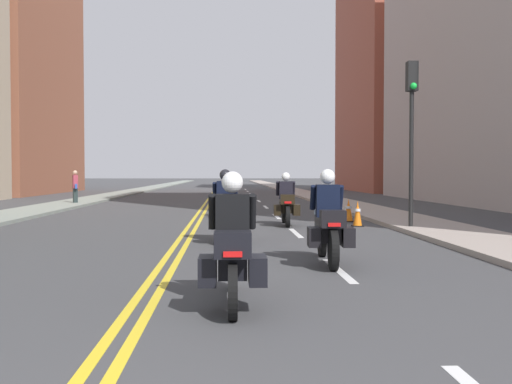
# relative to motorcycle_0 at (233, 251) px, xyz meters

# --- Properties ---
(ground_plane) EXTENTS (264.00, 264.00, 0.00)m
(ground_plane) POSITION_rel_motorcycle_0_xyz_m (-1.08, 42.51, -0.66)
(ground_plane) COLOR #3E3E41
(sidewalk_left) EXTENTS (2.27, 144.00, 0.12)m
(sidewalk_left) POSITION_rel_motorcycle_0_xyz_m (-7.85, 42.51, -0.60)
(sidewalk_left) COLOR gray
(sidewalk_left) RESTS_ON ground
(sidewalk_right) EXTENTS (2.27, 144.00, 0.12)m
(sidewalk_right) POSITION_rel_motorcycle_0_xyz_m (5.70, 42.51, -0.60)
(sidewalk_right) COLOR #A19389
(sidewalk_right) RESTS_ON ground
(centreline_yellow_inner) EXTENTS (0.12, 132.00, 0.01)m
(centreline_yellow_inner) POSITION_rel_motorcycle_0_xyz_m (-1.20, 42.51, -0.65)
(centreline_yellow_inner) COLOR yellow
(centreline_yellow_inner) RESTS_ON ground
(centreline_yellow_outer) EXTENTS (0.12, 132.00, 0.01)m
(centreline_yellow_outer) POSITION_rel_motorcycle_0_xyz_m (-0.96, 42.51, -0.65)
(centreline_yellow_outer) COLOR yellow
(centreline_yellow_outer) RESTS_ON ground
(lane_dashes_white) EXTENTS (0.14, 56.40, 0.01)m
(lane_dashes_white) POSITION_rel_motorcycle_0_xyz_m (1.74, 23.51, -0.65)
(lane_dashes_white) COLOR silver
(lane_dashes_white) RESTS_ON ground
(building_right_1) EXTENTS (6.05, 20.71, 17.47)m
(building_right_1) POSITION_rel_motorcycle_0_xyz_m (14.08, 24.47, 8.08)
(building_right_1) COLOR #ADA1A1
(building_right_1) RESTS_ON ground
(building_right_2) EXTENTS (9.89, 16.19, 24.90)m
(building_right_2) POSITION_rel_motorcycle_0_xyz_m (15.99, 45.69, 11.79)
(building_right_2) COLOR #9A4B38
(building_right_2) RESTS_ON ground
(motorcycle_0) EXTENTS (0.76, 2.26, 1.59)m
(motorcycle_0) POSITION_rel_motorcycle_0_xyz_m (0.00, 0.00, 0.00)
(motorcycle_0) COLOR black
(motorcycle_0) RESTS_ON ground
(motorcycle_1) EXTENTS (0.78, 2.31, 1.64)m
(motorcycle_1) POSITION_rel_motorcycle_0_xyz_m (1.68, 3.16, 0.01)
(motorcycle_1) COLOR black
(motorcycle_1) RESTS_ON ground
(motorcycle_2) EXTENTS (0.77, 2.10, 1.67)m
(motorcycle_2) POSITION_rel_motorcycle_0_xyz_m (-0.10, 6.55, 0.01)
(motorcycle_2) COLOR black
(motorcycle_2) RESTS_ON ground
(motorcycle_3) EXTENTS (0.77, 2.15, 1.60)m
(motorcycle_3) POSITION_rel_motorcycle_0_xyz_m (1.71, 10.77, -0.00)
(motorcycle_3) COLOR black
(motorcycle_3) RESTS_ON ground
(motorcycle_4) EXTENTS (0.76, 2.15, 1.56)m
(motorcycle_4) POSITION_rel_motorcycle_0_xyz_m (-0.01, 14.16, -0.02)
(motorcycle_4) COLOR black
(motorcycle_4) RESTS_ON ground
(traffic_cone_0) EXTENTS (0.33, 0.33, 0.77)m
(traffic_cone_0) POSITION_rel_motorcycle_0_xyz_m (3.79, 10.36, -0.28)
(traffic_cone_0) COLOR black
(traffic_cone_0) RESTS_ON ground
(traffic_cone_1) EXTENTS (0.36, 0.36, 0.74)m
(traffic_cone_1) POSITION_rel_motorcycle_0_xyz_m (3.87, 12.06, -0.29)
(traffic_cone_1) COLOR black
(traffic_cone_1) RESTS_ON ground
(traffic_light_near) EXTENTS (0.28, 0.38, 4.60)m
(traffic_light_near) POSITION_rel_motorcycle_0_xyz_m (4.96, 9.00, 2.51)
(traffic_light_near) COLOR black
(traffic_light_near) RESTS_ON ground
(pedestrian_2) EXTENTS (0.34, 0.50, 1.71)m
(pedestrian_2) POSITION_rel_motorcycle_0_xyz_m (-7.55, 22.82, 0.23)
(pedestrian_2) COLOR #222D2D
(pedestrian_2) RESTS_ON ground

